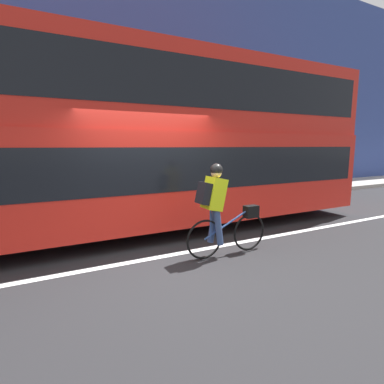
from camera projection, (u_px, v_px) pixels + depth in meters
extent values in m
plane|color=#232326|center=(165.00, 260.00, 5.06)|extent=(80.00, 80.00, 0.00)
cube|color=silver|center=(162.00, 257.00, 5.20)|extent=(50.00, 0.14, 0.01)
cube|color=#A8A399|center=(106.00, 206.00, 9.25)|extent=(60.00, 2.24, 0.16)
cube|color=#33478C|center=(91.00, 65.00, 9.69)|extent=(60.00, 0.30, 9.02)
cylinder|color=black|center=(263.00, 197.00, 8.42)|extent=(0.94, 0.30, 0.94)
cube|color=red|center=(153.00, 176.00, 6.81)|extent=(10.49, 2.57, 1.91)
cube|color=black|center=(153.00, 166.00, 6.78)|extent=(10.07, 2.59, 0.84)
cube|color=red|center=(152.00, 94.00, 6.54)|extent=(10.49, 2.46, 1.66)
cube|color=black|center=(152.00, 91.00, 6.53)|extent=(10.07, 2.48, 0.93)
torus|color=black|center=(249.00, 232.00, 5.49)|extent=(0.69, 0.04, 0.69)
torus|color=black|center=(205.00, 239.00, 5.06)|extent=(0.69, 0.04, 0.69)
cylinder|color=#2D4C8C|center=(228.00, 224.00, 5.24)|extent=(0.96, 0.03, 0.47)
cylinder|color=#2D4C8C|center=(211.00, 224.00, 5.07)|extent=(0.03, 0.03, 0.50)
cube|color=black|center=(251.00, 211.00, 5.44)|extent=(0.26, 0.16, 0.22)
cube|color=#D8EA19|center=(214.00, 194.00, 5.02)|extent=(0.37, 0.32, 0.58)
cube|color=black|center=(204.00, 193.00, 4.93)|extent=(0.21, 0.26, 0.38)
cylinder|color=#384C7A|center=(213.00, 225.00, 5.21)|extent=(0.21, 0.11, 0.62)
cylinder|color=#384C7A|center=(219.00, 228.00, 5.05)|extent=(0.19, 0.11, 0.62)
sphere|color=tan|center=(216.00, 172.00, 4.99)|extent=(0.19, 0.19, 0.19)
sphere|color=black|center=(216.00, 170.00, 4.98)|extent=(0.21, 0.21, 0.21)
cylinder|color=#194C23|center=(290.00, 178.00, 12.57)|extent=(0.52, 0.52, 0.84)
cylinder|color=#59595B|center=(259.00, 158.00, 11.65)|extent=(0.07, 0.07, 2.56)
cube|color=#1959B2|center=(261.00, 131.00, 11.45)|extent=(0.36, 0.02, 0.36)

